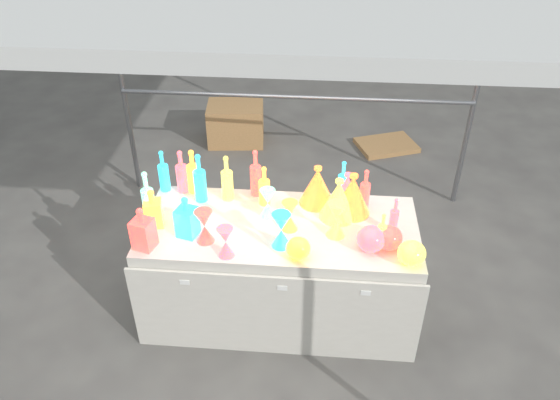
# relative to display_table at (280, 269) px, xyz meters

# --- Properties ---
(ground) EXTENTS (80.00, 80.00, 0.00)m
(ground) POSITION_rel_display_table_xyz_m (-0.00, 0.01, -0.37)
(ground) COLOR slate
(ground) RESTS_ON ground
(display_table) EXTENTS (1.84, 0.83, 0.75)m
(display_table) POSITION_rel_display_table_xyz_m (0.00, 0.00, 0.00)
(display_table) COLOR silver
(display_table) RESTS_ON ground
(cardboard_box_closed) EXTENTS (0.63, 0.49, 0.43)m
(cardboard_box_closed) POSITION_rel_display_table_xyz_m (-0.69, 2.49, -0.16)
(cardboard_box_closed) COLOR #AF804F
(cardboard_box_closed) RESTS_ON ground
(cardboard_box_flat) EXTENTS (0.72, 0.62, 0.05)m
(cardboard_box_flat) POSITION_rel_display_table_xyz_m (0.95, 2.48, -0.35)
(cardboard_box_flat) COLOR #AF804F
(cardboard_box_flat) RESTS_ON ground
(bottle_0) EXTENTS (0.09, 0.09, 0.33)m
(bottle_0) POSITION_rel_display_table_xyz_m (-0.64, 0.36, 0.54)
(bottle_0) COLOR red
(bottle_0) RESTS_ON display_table
(bottle_1) EXTENTS (0.10, 0.10, 0.32)m
(bottle_1) POSITION_rel_display_table_xyz_m (-0.85, 0.36, 0.53)
(bottle_1) COLOR #1D7916
(bottle_1) RESTS_ON display_table
(bottle_2) EXTENTS (0.10, 0.10, 0.35)m
(bottle_2) POSITION_rel_display_table_xyz_m (-0.20, 0.36, 0.55)
(bottle_2) COLOR orange
(bottle_2) RESTS_ON display_table
(bottle_3) EXTENTS (0.11, 0.11, 0.32)m
(bottle_3) POSITION_rel_display_table_xyz_m (-0.72, 0.36, 0.54)
(bottle_3) COLOR #2320BF
(bottle_3) RESTS_ON display_table
(bottle_4) EXTENTS (0.09, 0.09, 0.34)m
(bottle_4) POSITION_rel_display_table_xyz_m (-0.39, 0.29, 0.55)
(bottle_4) COLOR #11626C
(bottle_4) RESTS_ON display_table
(bottle_5) EXTENTS (0.10, 0.10, 0.38)m
(bottle_5) POSITION_rel_display_table_xyz_m (-0.85, -0.01, 0.56)
(bottle_5) COLOR #D42A72
(bottle_5) RESTS_ON display_table
(bottle_6) EXTENTS (0.08, 0.08, 0.29)m
(bottle_6) POSITION_rel_display_table_xyz_m (-0.13, 0.25, 0.52)
(bottle_6) COLOR red
(bottle_6) RESTS_ON display_table
(bottle_7) EXTENTS (0.09, 0.09, 0.36)m
(bottle_7) POSITION_rel_display_table_xyz_m (-0.57, 0.26, 0.56)
(bottle_7) COLOR #1D7916
(bottle_7) RESTS_ON display_table
(decanter_0) EXTENTS (0.13, 0.13, 0.27)m
(decanter_0) POSITION_rel_display_table_xyz_m (-0.81, -0.05, 0.51)
(decanter_0) COLOR red
(decanter_0) RESTS_ON display_table
(decanter_1) EXTENTS (0.15, 0.15, 0.29)m
(decanter_1) POSITION_rel_display_table_xyz_m (-0.81, -0.28, 0.52)
(decanter_1) COLOR orange
(decanter_1) RESTS_ON display_table
(decanter_2) EXTENTS (0.15, 0.15, 0.29)m
(decanter_2) POSITION_rel_display_table_xyz_m (-0.57, -0.13, 0.52)
(decanter_2) COLOR #1D7916
(decanter_2) RESTS_ON display_table
(hourglass_0) EXTENTS (0.13, 0.13, 0.22)m
(hourglass_0) POSITION_rel_display_table_xyz_m (-0.45, -0.19, 0.49)
(hourglass_0) COLOR orange
(hourglass_0) RESTS_ON display_table
(hourglass_1) EXTENTS (0.11, 0.11, 0.20)m
(hourglass_1) POSITION_rel_display_table_xyz_m (-0.30, -0.32, 0.48)
(hourglass_1) COLOR #2320BF
(hourglass_1) RESTS_ON display_table
(hourglass_2) EXTENTS (0.15, 0.15, 0.24)m
(hourglass_2) POSITION_rel_display_table_xyz_m (0.36, -0.06, 0.50)
(hourglass_2) COLOR #11626C
(hourglass_2) RESTS_ON display_table
(hourglass_3) EXTENTS (0.11, 0.11, 0.21)m
(hourglass_3) POSITION_rel_display_table_xyz_m (-0.09, 0.11, 0.48)
(hourglass_3) COLOR #D42A72
(hourglass_3) RESTS_ON display_table
(hourglass_4) EXTENTS (0.12, 0.12, 0.21)m
(hourglass_4) POSITION_rel_display_table_xyz_m (0.06, -0.02, 0.48)
(hourglass_4) COLOR red
(hourglass_4) RESTS_ON display_table
(hourglass_5) EXTENTS (0.14, 0.14, 0.24)m
(hourglass_5) POSITION_rel_display_table_xyz_m (0.03, -0.20, 0.50)
(hourglass_5) COLOR #1D7916
(hourglass_5) RESTS_ON display_table
(globe_0) EXTENTS (0.16, 0.16, 0.12)m
(globe_0) POSITION_rel_display_table_xyz_m (0.14, -0.30, 0.44)
(globe_0) COLOR red
(globe_0) RESTS_ON display_table
(globe_1) EXTENTS (0.22, 0.22, 0.13)m
(globe_1) POSITION_rel_display_table_xyz_m (0.80, -0.30, 0.44)
(globe_1) COLOR #11626C
(globe_1) RESTS_ON display_table
(globe_2) EXTENTS (0.22, 0.22, 0.14)m
(globe_2) POSITION_rel_display_table_xyz_m (0.68, -0.16, 0.44)
(globe_2) COLOR orange
(globe_2) RESTS_ON display_table
(globe_3) EXTENTS (0.21, 0.21, 0.15)m
(globe_3) POSITION_rel_display_table_xyz_m (0.57, -0.19, 0.45)
(globe_3) COLOR #2320BF
(globe_3) RESTS_ON display_table
(lampshade_0) EXTENTS (0.31, 0.31, 0.29)m
(lampshade_0) POSITION_rel_display_table_xyz_m (0.23, 0.29, 0.52)
(lampshade_0) COLOR gold
(lampshade_0) RESTS_ON display_table
(lampshade_1) EXTENTS (0.31, 0.31, 0.30)m
(lampshade_1) POSITION_rel_display_table_xyz_m (0.46, 0.20, 0.52)
(lampshade_1) COLOR gold
(lampshade_1) RESTS_ON display_table
(lampshade_2) EXTENTS (0.25, 0.25, 0.25)m
(lampshade_2) POSITION_rel_display_table_xyz_m (0.43, 0.29, 0.50)
(lampshade_2) COLOR #2320BF
(lampshade_2) RESTS_ON display_table
(lampshade_3) EXTENTS (0.32, 0.32, 0.29)m
(lampshade_3) POSITION_rel_display_table_xyz_m (0.37, 0.14, 0.52)
(lampshade_3) COLOR #11626C
(lampshade_3) RESTS_ON display_table
(bottle_8) EXTENTS (0.08, 0.08, 0.31)m
(bottle_8) POSITION_rel_display_table_xyz_m (0.40, 0.34, 0.53)
(bottle_8) COLOR #1D7916
(bottle_8) RESTS_ON display_table
(bottle_9) EXTENTS (0.08, 0.08, 0.30)m
(bottle_9) POSITION_rel_display_table_xyz_m (0.55, 0.25, 0.53)
(bottle_9) COLOR orange
(bottle_9) RESTS_ON display_table
(bottle_10) EXTENTS (0.07, 0.07, 0.26)m
(bottle_10) POSITION_rel_display_table_xyz_m (0.72, -0.00, 0.50)
(bottle_10) COLOR #2320BF
(bottle_10) RESTS_ON display_table
(bottle_11) EXTENTS (0.07, 0.07, 0.25)m
(bottle_11) POSITION_rel_display_table_xyz_m (0.64, -0.15, 0.50)
(bottle_11) COLOR #11626C
(bottle_11) RESTS_ON display_table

